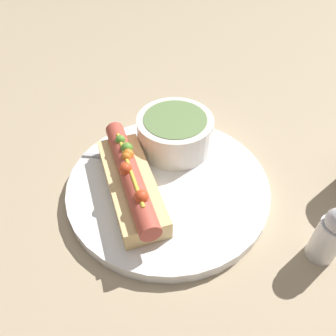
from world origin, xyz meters
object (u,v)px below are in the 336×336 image
object	(u,v)px
soup_bowl	(175,131)
spoon	(160,161)
salt_shaker	(330,235)
hot_dog	(131,181)

from	to	relation	value
soup_bowl	spoon	bearing A→B (deg)	-66.49
soup_bowl	salt_shaker	distance (m)	0.26
salt_shaker	soup_bowl	bearing A→B (deg)	-171.41
salt_shaker	hot_dog	bearing A→B (deg)	-145.24
soup_bowl	spoon	size ratio (longest dim) A/B	0.91
hot_dog	soup_bowl	world-z (taller)	hot_dog
hot_dog	spoon	size ratio (longest dim) A/B	1.53
soup_bowl	salt_shaker	bearing A→B (deg)	8.59
hot_dog	salt_shaker	world-z (taller)	salt_shaker
hot_dog	salt_shaker	size ratio (longest dim) A/B	2.31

